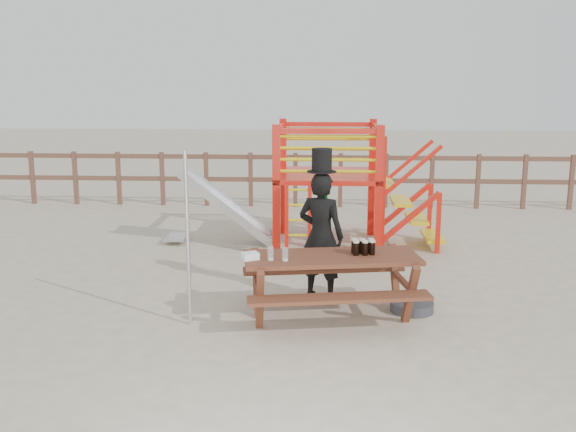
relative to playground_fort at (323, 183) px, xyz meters
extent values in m
plane|color=#C1B096|center=(-0.12, -3.58, -1.07)|extent=(60.00, 60.00, 0.00)
cube|color=brown|center=(-0.12, 3.42, 0.03)|extent=(15.00, 0.06, 0.10)
cube|color=brown|center=(-0.12, 3.42, -0.47)|extent=(15.00, 0.06, 0.10)
cube|color=brown|center=(-6.62, 3.42, -0.47)|extent=(0.09, 0.09, 1.20)
cube|color=brown|center=(-5.62, 3.42, -0.47)|extent=(0.09, 0.09, 1.20)
cube|color=brown|center=(-4.62, 3.42, -0.47)|extent=(0.09, 0.09, 1.20)
cube|color=brown|center=(-3.62, 3.42, -0.47)|extent=(0.09, 0.09, 1.20)
cube|color=brown|center=(-2.62, 3.42, -0.47)|extent=(0.09, 0.09, 1.20)
cube|color=brown|center=(-1.62, 3.42, -0.47)|extent=(0.09, 0.09, 1.20)
cube|color=brown|center=(-0.62, 3.42, -0.47)|extent=(0.09, 0.09, 1.20)
cube|color=brown|center=(0.38, 3.42, -0.47)|extent=(0.09, 0.09, 1.20)
cube|color=brown|center=(1.38, 3.42, -0.47)|extent=(0.09, 0.09, 1.20)
cube|color=brown|center=(2.38, 3.42, -0.47)|extent=(0.09, 0.09, 1.20)
cube|color=brown|center=(3.38, 3.42, -0.47)|extent=(0.09, 0.09, 1.20)
cube|color=brown|center=(4.38, 3.42, -0.47)|extent=(0.09, 0.09, 1.20)
cube|color=brown|center=(5.38, 3.42, -0.47)|extent=(0.09, 0.09, 1.20)
cube|color=red|center=(-0.72, -0.78, -0.02)|extent=(0.12, 0.12, 2.10)
cube|color=red|center=(0.88, -0.78, -0.02)|extent=(0.12, 0.12, 2.10)
cube|color=red|center=(-0.72, 0.82, -0.02)|extent=(0.12, 0.12, 2.10)
cube|color=red|center=(0.88, 0.82, -0.02)|extent=(0.12, 0.12, 2.10)
cube|color=red|center=(0.08, 0.02, 0.13)|extent=(1.72, 1.72, 0.08)
cube|color=red|center=(0.08, -0.78, 0.93)|extent=(1.60, 0.08, 0.08)
cube|color=red|center=(0.08, 0.82, 0.93)|extent=(1.60, 0.08, 0.08)
cube|color=red|center=(-0.72, 0.02, 0.93)|extent=(0.08, 1.60, 0.08)
cube|color=red|center=(0.88, 0.02, 0.93)|extent=(0.08, 1.60, 0.08)
cylinder|color=yellow|center=(0.08, -0.78, 0.31)|extent=(1.50, 0.05, 0.05)
cylinder|color=yellow|center=(0.08, 0.82, 0.31)|extent=(1.50, 0.05, 0.05)
cylinder|color=yellow|center=(0.08, -0.78, 0.49)|extent=(1.50, 0.05, 0.05)
cylinder|color=yellow|center=(0.08, 0.82, 0.49)|extent=(1.50, 0.05, 0.05)
cylinder|color=yellow|center=(0.08, -0.78, 0.67)|extent=(1.50, 0.05, 0.05)
cylinder|color=yellow|center=(0.08, 0.82, 0.67)|extent=(1.50, 0.05, 0.05)
cylinder|color=yellow|center=(0.08, -0.78, 0.85)|extent=(1.50, 0.05, 0.05)
cylinder|color=yellow|center=(0.08, 0.82, 0.85)|extent=(1.50, 0.05, 0.05)
cube|color=red|center=(-0.55, -0.93, -0.47)|extent=(0.06, 0.06, 1.20)
cube|color=red|center=(-0.19, -0.93, -0.47)|extent=(0.06, 0.06, 1.20)
cylinder|color=yellow|center=(-0.37, -0.93, -0.92)|extent=(0.36, 0.04, 0.04)
cylinder|color=yellow|center=(-0.37, -0.93, -0.68)|extent=(0.36, 0.04, 0.04)
cylinder|color=yellow|center=(-0.37, -0.93, -0.44)|extent=(0.36, 0.04, 0.04)
cylinder|color=yellow|center=(-0.37, -0.93, -0.20)|extent=(0.36, 0.04, 0.04)
cylinder|color=yellow|center=(-0.37, -0.93, 0.04)|extent=(0.36, 0.04, 0.04)
cube|color=yellow|center=(1.03, 0.02, 0.01)|extent=(0.30, 0.90, 0.06)
cube|color=yellow|center=(1.31, 0.02, -0.29)|extent=(0.30, 0.90, 0.06)
cube|color=yellow|center=(1.59, 0.02, -0.59)|extent=(0.30, 0.90, 0.06)
cube|color=yellow|center=(1.87, 0.02, -0.89)|extent=(0.30, 0.90, 0.06)
cube|color=red|center=(1.43, -0.43, -0.47)|extent=(0.95, 0.08, 0.86)
cube|color=red|center=(1.43, 0.47, -0.47)|extent=(0.95, 0.08, 0.86)
cube|color=silver|center=(-1.62, 0.02, -0.45)|extent=(1.53, 0.55, 1.21)
cube|color=silver|center=(-1.62, -0.25, -0.41)|extent=(1.58, 0.04, 1.28)
cube|color=silver|center=(-1.62, 0.29, -0.41)|extent=(1.58, 0.04, 1.28)
cube|color=silver|center=(-2.52, 0.02, -0.97)|extent=(0.35, 0.55, 0.05)
cube|color=brown|center=(0.12, -3.50, -0.32)|extent=(2.11, 1.07, 0.05)
cube|color=brown|center=(0.22, -4.05, -0.62)|extent=(2.03, 0.61, 0.04)
cube|color=brown|center=(0.03, -2.96, -0.62)|extent=(2.03, 0.61, 0.04)
cube|color=brown|center=(-0.72, -3.64, -0.71)|extent=(0.28, 1.20, 0.72)
cube|color=brown|center=(0.97, -3.36, -0.71)|extent=(0.28, 1.20, 0.72)
imported|color=black|center=(0.00, -2.73, -0.25)|extent=(0.70, 0.58, 1.64)
cube|color=#0C8D20|center=(0.04, -2.61, -0.05)|extent=(0.07, 0.04, 0.38)
cylinder|color=black|center=(0.00, -2.73, 0.58)|extent=(0.37, 0.37, 0.01)
cylinder|color=black|center=(0.00, -2.73, 0.72)|extent=(0.25, 0.25, 0.28)
cube|color=white|center=(0.04, -2.61, 0.82)|extent=(0.12, 0.05, 0.03)
cylinder|color=#B2B2B7|center=(-1.49, -3.77, -0.07)|extent=(0.04, 0.04, 2.01)
cylinder|color=#343438|center=(1.12, -3.18, -1.01)|extent=(0.53, 0.53, 0.12)
cylinder|color=#343438|center=(1.12, -3.18, -0.90)|extent=(0.06, 0.06, 0.10)
cube|color=white|center=(-0.80, -3.72, -0.25)|extent=(0.22, 0.21, 0.08)
cylinder|color=black|center=(0.40, -3.48, -0.22)|extent=(0.07, 0.07, 0.15)
cylinder|color=beige|center=(0.40, -3.48, -0.13)|extent=(0.07, 0.07, 0.02)
cylinder|color=black|center=(0.51, -3.47, -0.22)|extent=(0.07, 0.07, 0.15)
cylinder|color=beige|center=(0.51, -3.47, -0.13)|extent=(0.07, 0.07, 0.02)
cylinder|color=black|center=(0.59, -3.44, -0.22)|extent=(0.07, 0.07, 0.15)
cylinder|color=beige|center=(0.59, -3.44, -0.13)|extent=(0.07, 0.07, 0.02)
cylinder|color=black|center=(0.39, -3.38, -0.22)|extent=(0.07, 0.07, 0.15)
cylinder|color=beige|center=(0.39, -3.38, -0.13)|extent=(0.07, 0.07, 0.02)
cylinder|color=black|center=(0.48, -3.38, -0.22)|extent=(0.07, 0.07, 0.15)
cylinder|color=beige|center=(0.48, -3.38, -0.13)|extent=(0.07, 0.07, 0.02)
cylinder|color=black|center=(0.58, -3.36, -0.22)|extent=(0.07, 0.07, 0.15)
cylinder|color=beige|center=(0.58, -3.36, -0.13)|extent=(0.07, 0.07, 0.02)
cylinder|color=silver|center=(-0.56, -3.74, -0.22)|extent=(0.07, 0.07, 0.15)
cylinder|color=beige|center=(-0.56, -3.74, -0.28)|extent=(0.06, 0.06, 0.02)
cylinder|color=silver|center=(-0.40, -3.76, -0.22)|extent=(0.07, 0.07, 0.15)
cylinder|color=beige|center=(-0.40, -3.76, -0.28)|extent=(0.06, 0.06, 0.02)
camera|label=1|loc=(0.04, -10.67, 1.68)|focal=40.00mm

